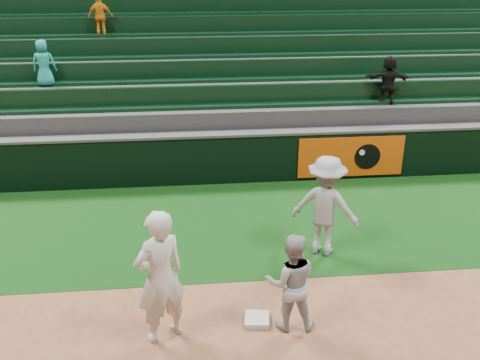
{
  "coord_description": "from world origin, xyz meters",
  "views": [
    {
      "loc": [
        -0.87,
        -6.76,
        5.31
      ],
      "look_at": [
        0.02,
        2.3,
        1.3
      ],
      "focal_mm": 40.0,
      "sensor_mm": 36.0,
      "label": 1
    }
  ],
  "objects_px": {
    "base_coach": "(325,206)",
    "first_base": "(257,319)",
    "first_baseman": "(160,277)",
    "baserunner": "(291,282)"
  },
  "relations": [
    {
      "from": "first_baseman",
      "to": "base_coach",
      "type": "bearing_deg",
      "value": -174.45
    },
    {
      "from": "first_baseman",
      "to": "baserunner",
      "type": "height_order",
      "value": "first_baseman"
    },
    {
      "from": "base_coach",
      "to": "first_base",
      "type": "bearing_deg",
      "value": 79.47
    },
    {
      "from": "first_baseman",
      "to": "base_coach",
      "type": "distance_m",
      "value": 3.59
    },
    {
      "from": "base_coach",
      "to": "baserunner",
      "type": "bearing_deg",
      "value": 91.04
    },
    {
      "from": "first_base",
      "to": "first_baseman",
      "type": "distance_m",
      "value": 1.74
    },
    {
      "from": "baserunner",
      "to": "first_base",
      "type": "bearing_deg",
      "value": -10.93
    },
    {
      "from": "first_baseman",
      "to": "baserunner",
      "type": "xyz_separation_m",
      "value": [
        1.89,
        0.06,
        -0.26
      ]
    },
    {
      "from": "first_baseman",
      "to": "baserunner",
      "type": "bearing_deg",
      "value": 151.51
    },
    {
      "from": "first_base",
      "to": "base_coach",
      "type": "distance_m",
      "value": 2.59
    }
  ]
}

